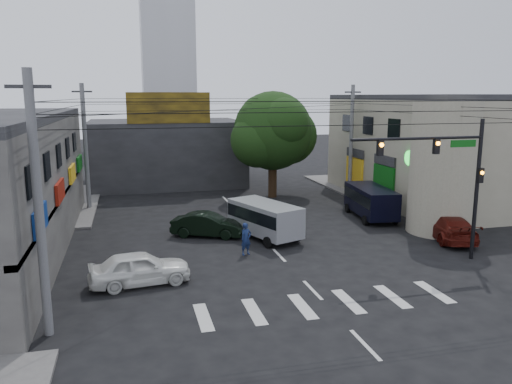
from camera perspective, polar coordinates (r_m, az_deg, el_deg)
name	(u,v)px	position (r m, az deg, el deg)	size (l,w,h in m)	color
ground	(291,268)	(24.85, 4.00, -8.61)	(160.00, 160.00, 0.00)	black
sidewalk_far_right	(415,186)	(48.29, 17.70, 0.61)	(16.00, 16.00, 0.15)	#514F4C
building_right	(452,150)	(43.66, 21.46, 4.53)	(14.00, 18.00, 8.00)	gray
corner_column	(443,168)	(32.34, 20.62, 2.59)	(4.00, 4.00, 8.00)	gray
building_far	(166,152)	(48.62, -10.24, 4.50)	(14.00, 10.00, 6.00)	#232326
billboard	(169,108)	(43.45, -9.94, 9.46)	(7.00, 0.30, 2.60)	olive
tower_distant	(166,16)	(93.51, -10.21, 19.20)	(9.00, 9.00, 44.00)	silver
street_tree	(273,131)	(40.94, 1.93, 6.97)	(6.40, 6.40, 8.70)	black
traffic_gantry	(450,168)	(26.37, 21.25, 2.62)	(7.10, 0.35, 7.20)	black
utility_pole_near_left	(39,208)	(18.34, -23.59, -1.65)	(0.32, 0.32, 9.20)	#59595B
utility_pole_far_left	(86,148)	(38.50, -18.90, 4.83)	(0.32, 0.32, 9.20)	#59595B
utility_pole_far_right	(351,141)	(42.38, 10.82, 5.73)	(0.32, 0.32, 9.20)	#59595B
dark_sedan	(208,225)	(30.06, -5.51, -3.74)	(4.56, 3.13, 1.42)	black
white_compact	(140,268)	(23.06, -13.12, -8.47)	(4.62, 2.30, 1.51)	white
maroon_sedan	(449,228)	(31.34, 21.20, -3.80)	(3.29, 5.39, 1.46)	#50110B
silver_minivan	(265,221)	(29.45, 1.02, -3.31)	(3.70, 5.33, 2.11)	#A3A5AB
navy_van	(371,203)	(35.15, 12.97, -1.21)	(2.65, 5.59, 2.16)	black
traffic_officer	(246,239)	(26.48, -1.15, -5.38)	(0.74, 0.63, 1.73)	#16244D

